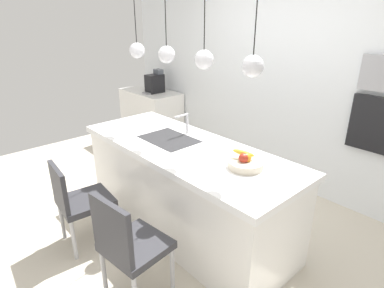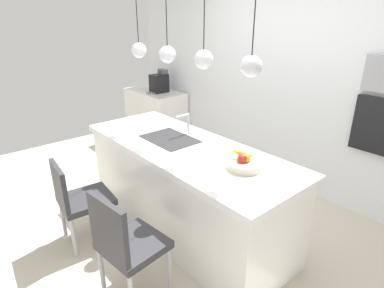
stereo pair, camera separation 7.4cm
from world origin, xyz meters
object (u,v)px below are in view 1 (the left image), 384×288
object	(u,v)px
oven	(380,125)
chair_middle	(128,244)
fruit_bowl	(245,162)
chair_near	(78,199)
coffee_machine	(155,83)

from	to	relation	value
oven	chair_middle	distance (m)	2.63
fruit_bowl	chair_near	xyz separation A→B (m)	(-1.14, -0.96, -0.47)
fruit_bowl	oven	distance (m)	1.59
oven	chair_near	bearing A→B (deg)	-122.71
coffee_machine	chair_middle	world-z (taller)	coffee_machine
fruit_bowl	chair_middle	bearing A→B (deg)	-105.16
chair_near	oven	bearing A→B (deg)	57.29
fruit_bowl	chair_middle	distance (m)	1.09
fruit_bowl	coffee_machine	world-z (taller)	coffee_machine
chair_middle	fruit_bowl	bearing A→B (deg)	74.84
oven	chair_near	distance (m)	3.00
coffee_machine	chair_near	xyz separation A→B (m)	(1.79, -2.18, -0.53)
fruit_bowl	chair_middle	world-z (taller)	fruit_bowl
chair_near	coffee_machine	bearing A→B (deg)	129.38
fruit_bowl	chair_near	size ratio (longest dim) A/B	0.34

